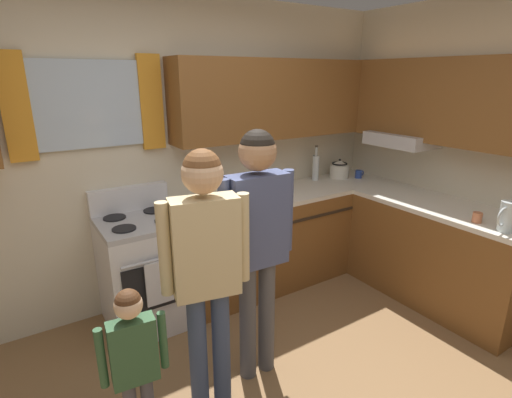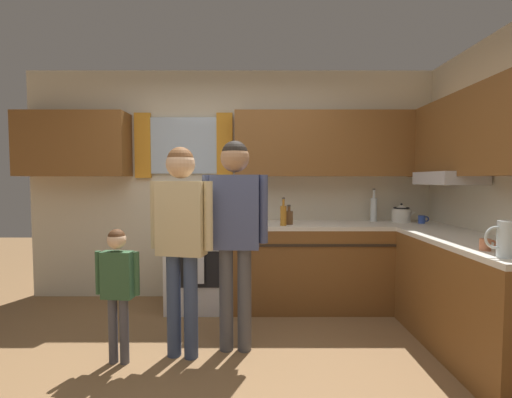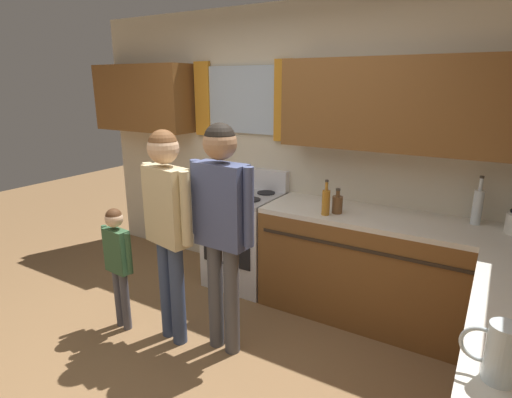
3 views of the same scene
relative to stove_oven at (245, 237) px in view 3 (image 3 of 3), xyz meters
The scene contains 12 objects.
ground_plane 1.64m from the stove_oven, 78.83° to the right, with size 12.00×12.00×0.00m, color olive.
back_wall_unit 1.11m from the stove_oven, 36.69° to the left, with size 4.60×0.42×2.60m.
kitchen_counter_run 1.85m from the stove_oven, 13.39° to the right, with size 2.27×2.13×0.90m.
stove_oven is the anchor object (origin of this frame).
bottle_tall_clear 2.02m from the stove_oven, ahead, with size 0.07×0.07×0.37m.
bottle_oil_amber 1.06m from the stove_oven, 12.19° to the right, with size 0.06×0.06×0.29m.
bottle_squat_brown 1.08m from the stove_oven, ahead, with size 0.08×0.08×0.21m.
cup_terracotta 2.61m from the stove_oven, 34.16° to the right, with size 0.11×0.07×0.08m.
water_pitcher 2.73m from the stove_oven, 37.96° to the right, with size 0.19×0.11×0.22m.
adult_holding_child 1.22m from the stove_oven, 87.88° to the right, with size 0.49×0.23×1.61m.
adult_in_plaid 1.22m from the stove_oven, 65.73° to the right, with size 0.52×0.23×1.67m.
small_child 1.26m from the stove_oven, 109.32° to the right, with size 0.34×0.14×1.01m.
Camera 3 is at (1.70, -1.58, 1.91)m, focal length 28.62 mm.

